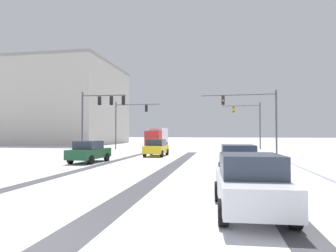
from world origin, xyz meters
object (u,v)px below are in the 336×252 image
object	(u,v)px
car_dark_green_second	(89,152)
car_white_fourth	(250,183)
car_yellow_cab_lead	(156,148)
traffic_signal_near_left	(99,109)
traffic_signal_near_right	(254,110)
traffic_signal_far_left	(128,117)
car_blue_third	(238,161)
office_building_far_left_block	(51,105)
box_truck_delivery	(157,137)
traffic_signal_far_right	(250,118)

from	to	relation	value
car_dark_green_second	car_white_fourth	size ratio (longest dim) A/B	1.00
car_yellow_cab_lead	traffic_signal_near_left	bearing A→B (deg)	170.33
traffic_signal_near_right	traffic_signal_near_left	distance (m)	15.77
traffic_signal_near_right	traffic_signal_far_left	xyz separation A→B (m)	(-15.75, 7.94, -0.07)
traffic_signal_far_left	car_blue_third	xyz separation A→B (m)	(13.24, -23.68, -3.63)
traffic_signal_far_left	car_blue_third	size ratio (longest dim) A/B	1.57
traffic_signal_near_right	traffic_signal_far_left	size ratio (longest dim) A/B	1.15
traffic_signal_near_left	office_building_far_left_block	distance (m)	35.87
traffic_signal_far_left	office_building_far_left_block	xyz separation A→B (m)	(-22.45, 17.85, 3.68)
car_blue_third	box_truck_delivery	world-z (taller)	box_truck_delivery
office_building_far_left_block	traffic_signal_near_right	bearing A→B (deg)	-34.02
box_truck_delivery	office_building_far_left_block	size ratio (longest dim) A/B	0.27
traffic_signal_far_right	car_blue_third	bearing A→B (deg)	-96.71
traffic_signal_far_left	box_truck_delivery	bearing A→B (deg)	64.02
traffic_signal_near_left	car_dark_green_second	size ratio (longest dim) A/B	1.55
car_white_fourth	box_truck_delivery	world-z (taller)	box_truck_delivery
traffic_signal_far_right	traffic_signal_far_left	distance (m)	17.00
traffic_signal_far_right	car_white_fourth	xyz separation A→B (m)	(-3.32, -34.26, -3.56)
traffic_signal_near_left	box_truck_delivery	size ratio (longest dim) A/B	0.88
traffic_signal_far_right	office_building_far_left_block	world-z (taller)	office_building_far_left_block
traffic_signal_near_right	traffic_signal_near_left	bearing A→B (deg)	-173.08
traffic_signal_far_left	car_white_fourth	world-z (taller)	traffic_signal_far_left
traffic_signal_near_left	car_blue_third	xyz separation A→B (m)	(13.14, -13.84, -3.93)
car_yellow_cab_lead	traffic_signal_far_left	bearing A→B (deg)	120.20
traffic_signal_near_right	car_dark_green_second	distance (m)	16.77
car_dark_green_second	office_building_far_left_block	world-z (taller)	office_building_far_left_block
traffic_signal_near_left	traffic_signal_far_left	distance (m)	9.84
traffic_signal_far_right	traffic_signal_near_right	bearing A→B (deg)	-93.57
traffic_signal_near_left	traffic_signal_far_left	world-z (taller)	same
car_yellow_cab_lead	traffic_signal_near_right	bearing A→B (deg)	17.50
car_blue_third	office_building_far_left_block	distance (m)	55.24
car_blue_third	traffic_signal_near_left	bearing A→B (deg)	133.52
traffic_signal_near_right	car_yellow_cab_lead	distance (m)	10.53
traffic_signal_near_left	car_dark_green_second	world-z (taller)	traffic_signal_near_left
traffic_signal_near_left	car_blue_third	bearing A→B (deg)	-46.48
traffic_signal_far_right	traffic_signal_far_left	xyz separation A→B (m)	(-16.50, -4.09, 0.07)
car_dark_green_second	box_truck_delivery	size ratio (longest dim) A/B	0.57
car_dark_green_second	box_truck_delivery	bearing A→B (deg)	89.69
box_truck_delivery	car_white_fourth	bearing A→B (deg)	-73.97
car_yellow_cab_lead	car_dark_green_second	bearing A→B (deg)	-117.75
box_truck_delivery	car_yellow_cab_lead	bearing A→B (deg)	-78.16
traffic_signal_far_right	box_truck_delivery	distance (m)	14.05
traffic_signal_far_left	car_yellow_cab_lead	bearing A→B (deg)	-59.80
car_white_fourth	office_building_far_left_block	world-z (taller)	office_building_far_left_block
car_blue_third	car_white_fourth	size ratio (longest dim) A/B	0.99
car_white_fourth	office_building_far_left_block	size ratio (longest dim) A/B	0.15
traffic_signal_near_right	car_white_fourth	size ratio (longest dim) A/B	1.79
car_yellow_cab_lead	box_truck_delivery	world-z (taller)	box_truck_delivery
car_dark_green_second	car_yellow_cab_lead	bearing A→B (deg)	62.25
traffic_signal_near_right	box_truck_delivery	bearing A→B (deg)	133.18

